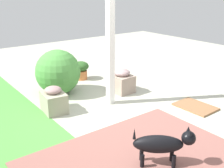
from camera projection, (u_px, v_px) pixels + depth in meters
name	position (u px, v px, depth m)	size (l,w,h in m)	color
ground_plane	(125.00, 113.00, 4.32)	(12.00, 12.00, 0.00)	#AEAF9B
brick_path	(141.00, 163.00, 3.07)	(1.80, 2.40, 0.02)	#8B564D
porch_pillar	(110.00, 42.00, 4.34)	(0.11, 0.11, 2.08)	white
stone_planter_nearest	(122.00, 81.00, 5.11)	(0.41, 0.36, 0.44)	gray
stone_planter_mid	(54.00, 100.00, 4.31)	(0.47, 0.37, 0.42)	gray
round_shrub	(58.00, 72.00, 4.98)	(0.81, 0.81, 0.81)	#478A3D
terracotta_pot_broad	(81.00, 69.00, 5.83)	(0.34, 0.34, 0.38)	#C66E3D
dog	(163.00, 144.00, 2.97)	(0.52, 0.59, 0.46)	black
doormat	(195.00, 107.00, 4.51)	(0.62, 0.45, 0.03)	#8B613E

